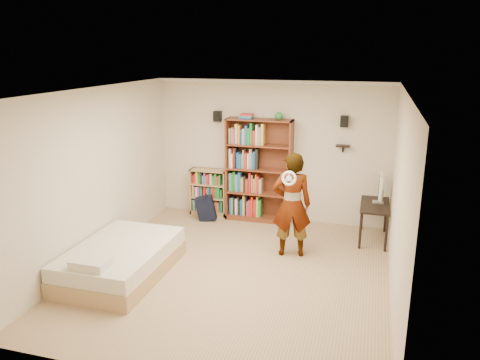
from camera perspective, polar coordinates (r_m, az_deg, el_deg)
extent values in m
cube|color=tan|center=(7.18, -0.73, -11.20)|extent=(4.50, 5.00, 0.01)
cube|color=beige|center=(9.03, 3.83, 3.50)|extent=(4.50, 0.02, 2.70)
cube|color=beige|center=(4.50, -10.15, -9.51)|extent=(4.50, 0.02, 2.70)
cube|color=beige|center=(7.62, -17.18, 0.54)|extent=(0.02, 5.00, 2.70)
cube|color=beige|center=(6.43, 18.81, -2.35)|extent=(0.02, 5.00, 2.70)
cube|color=white|center=(6.43, -0.82, 10.79)|extent=(4.50, 5.00, 0.02)
cube|color=white|center=(8.82, 3.94, 11.87)|extent=(4.50, 0.06, 0.06)
cube|color=white|center=(4.15, -10.84, 7.41)|extent=(4.50, 0.06, 0.06)
cube|color=white|center=(7.39, -17.82, 10.46)|extent=(0.06, 5.00, 0.06)
cube|color=white|center=(6.17, 19.61, 9.42)|extent=(0.06, 5.00, 0.06)
cube|color=black|center=(9.10, -2.76, 7.77)|extent=(0.14, 0.12, 0.20)
cube|color=black|center=(8.64, 12.60, 6.99)|extent=(0.14, 0.12, 0.20)
cube|color=black|center=(8.73, 12.43, 4.08)|extent=(0.25, 0.16, 0.02)
imported|color=black|center=(7.50, 6.33, -3.01)|extent=(0.70, 0.55, 1.71)
torus|color=silver|center=(7.05, 6.00, 0.20)|extent=(0.23, 0.09, 0.23)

